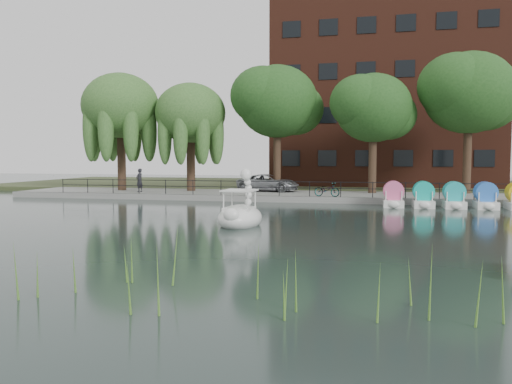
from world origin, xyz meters
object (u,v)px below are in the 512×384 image
(minivan, at_px, (268,181))
(bicycle, at_px, (327,189))
(swan_boat, at_px, (240,213))
(pedestrian, at_px, (139,179))

(minivan, height_order, bicycle, minivan)
(bicycle, bearing_deg, swan_boat, -176.73)
(pedestrian, distance_m, swan_boat, 16.97)
(minivan, xyz_separation_m, pedestrian, (-9.08, -2.80, 0.25))
(bicycle, xyz_separation_m, pedestrian, (-13.76, 1.25, 0.49))
(bicycle, distance_m, pedestrian, 13.82)
(pedestrian, relative_size, swan_boat, 0.65)
(minivan, height_order, swan_boat, swan_boat)
(bicycle, relative_size, swan_boat, 0.57)
(pedestrian, bearing_deg, bicycle, 97.63)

